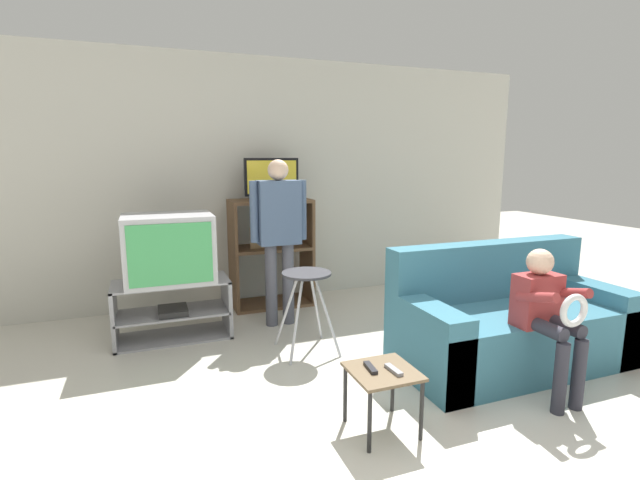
{
  "coord_description": "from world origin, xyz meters",
  "views": [
    {
      "loc": [
        -1.25,
        -1.67,
        1.56
      ],
      "look_at": [
        0.06,
        1.79,
        0.9
      ],
      "focal_mm": 26.0,
      "sensor_mm": 36.0,
      "label": 1
    }
  ],
  "objects_px": {
    "television_flat": "(272,180)",
    "snack_table": "(383,379)",
    "tv_stand": "(173,310)",
    "folding_stool": "(307,285)",
    "remote_control_black": "(371,368)",
    "remote_control_white": "(394,370)",
    "media_shelf": "(271,252)",
    "person_standing_adult": "(279,227)",
    "person_seated_child": "(547,310)",
    "couch": "(508,324)",
    "television_main": "(169,248)"
  },
  "relations": [
    {
      "from": "television_flat",
      "to": "snack_table",
      "type": "xyz_separation_m",
      "value": [
        -0.02,
        -2.48,
        -1.01
      ]
    },
    {
      "from": "tv_stand",
      "to": "folding_stool",
      "type": "xyz_separation_m",
      "value": [
        1.0,
        -0.67,
        0.3
      ]
    },
    {
      "from": "remote_control_black",
      "to": "remote_control_white",
      "type": "relative_size",
      "value": 1.0
    },
    {
      "from": "folding_stool",
      "to": "snack_table",
      "type": "relative_size",
      "value": 1.79
    },
    {
      "from": "tv_stand",
      "to": "media_shelf",
      "type": "xyz_separation_m",
      "value": [
        1.04,
        0.6,
        0.33
      ]
    },
    {
      "from": "person_standing_adult",
      "to": "person_seated_child",
      "type": "bearing_deg",
      "value": -56.6
    },
    {
      "from": "couch",
      "to": "person_standing_adult",
      "type": "distance_m",
      "value": 2.09
    },
    {
      "from": "television_main",
      "to": "television_flat",
      "type": "xyz_separation_m",
      "value": [
        1.06,
        0.58,
        0.53
      ]
    },
    {
      "from": "remote_control_black",
      "to": "couch",
      "type": "xyz_separation_m",
      "value": [
        1.39,
        0.43,
        -0.07
      ]
    },
    {
      "from": "television_main",
      "to": "folding_stool",
      "type": "height_order",
      "value": "television_main"
    },
    {
      "from": "remote_control_black",
      "to": "person_standing_adult",
      "type": "bearing_deg",
      "value": 96.43
    },
    {
      "from": "television_flat",
      "to": "person_seated_child",
      "type": "bearing_deg",
      "value": -65.01
    },
    {
      "from": "television_main",
      "to": "person_standing_adult",
      "type": "relative_size",
      "value": 0.47
    },
    {
      "from": "television_flat",
      "to": "couch",
      "type": "bearing_deg",
      "value": -57.04
    },
    {
      "from": "media_shelf",
      "to": "television_flat",
      "type": "height_order",
      "value": "television_flat"
    },
    {
      "from": "television_flat",
      "to": "tv_stand",
      "type": "bearing_deg",
      "value": -151.0
    },
    {
      "from": "remote_control_white",
      "to": "tv_stand",
      "type": "bearing_deg",
      "value": 116.16
    },
    {
      "from": "person_standing_adult",
      "to": "person_seated_child",
      "type": "xyz_separation_m",
      "value": [
        1.25,
        -1.9,
        -0.34
      ]
    },
    {
      "from": "tv_stand",
      "to": "remote_control_black",
      "type": "distance_m",
      "value": 2.1
    },
    {
      "from": "television_main",
      "to": "couch",
      "type": "xyz_separation_m",
      "value": [
        2.37,
        -1.43,
        -0.49
      ]
    },
    {
      "from": "television_flat",
      "to": "remote_control_black",
      "type": "distance_m",
      "value": 2.62
    },
    {
      "from": "folding_stool",
      "to": "tv_stand",
      "type": "bearing_deg",
      "value": 146.19
    },
    {
      "from": "person_standing_adult",
      "to": "person_seated_child",
      "type": "height_order",
      "value": "person_standing_adult"
    },
    {
      "from": "media_shelf",
      "to": "television_flat",
      "type": "bearing_deg",
      "value": -36.07
    },
    {
      "from": "television_main",
      "to": "remote_control_black",
      "type": "distance_m",
      "value": 2.14
    },
    {
      "from": "television_flat",
      "to": "remote_control_white",
      "type": "distance_m",
      "value": 2.69
    },
    {
      "from": "television_flat",
      "to": "remote_control_white",
      "type": "relative_size",
      "value": 3.93
    },
    {
      "from": "television_main",
      "to": "snack_table",
      "type": "relative_size",
      "value": 1.96
    },
    {
      "from": "folding_stool",
      "to": "person_standing_adult",
      "type": "bearing_deg",
      "value": 92.87
    },
    {
      "from": "media_shelf",
      "to": "remote_control_black",
      "type": "relative_size",
      "value": 7.86
    },
    {
      "from": "media_shelf",
      "to": "person_standing_adult",
      "type": "relative_size",
      "value": 0.73
    },
    {
      "from": "television_main",
      "to": "remote_control_black",
      "type": "xyz_separation_m",
      "value": [
        0.98,
        -1.86,
        -0.42
      ]
    },
    {
      "from": "remote_control_black",
      "to": "person_seated_child",
      "type": "bearing_deg",
      "value": 4.12
    },
    {
      "from": "person_standing_adult",
      "to": "remote_control_white",
      "type": "bearing_deg",
      "value": -86.47
    },
    {
      "from": "television_main",
      "to": "remote_control_black",
      "type": "bearing_deg",
      "value": -62.27
    },
    {
      "from": "tv_stand",
      "to": "person_standing_adult",
      "type": "relative_size",
      "value": 0.63
    },
    {
      "from": "folding_stool",
      "to": "snack_table",
      "type": "distance_m",
      "value": 1.24
    },
    {
      "from": "media_shelf",
      "to": "remote_control_black",
      "type": "distance_m",
      "value": 2.47
    },
    {
      "from": "remote_control_black",
      "to": "couch",
      "type": "relative_size",
      "value": 0.08
    },
    {
      "from": "couch",
      "to": "person_seated_child",
      "type": "relative_size",
      "value": 1.79
    },
    {
      "from": "remote_control_white",
      "to": "person_seated_child",
      "type": "distance_m",
      "value": 1.15
    },
    {
      "from": "television_main",
      "to": "television_flat",
      "type": "distance_m",
      "value": 1.32
    },
    {
      "from": "remote_control_white",
      "to": "person_standing_adult",
      "type": "xyz_separation_m",
      "value": [
        -0.12,
        1.93,
        0.55
      ]
    },
    {
      "from": "snack_table",
      "to": "person_seated_child",
      "type": "distance_m",
      "value": 1.21
    },
    {
      "from": "remote_control_black",
      "to": "person_seated_child",
      "type": "height_order",
      "value": "person_seated_child"
    },
    {
      "from": "tv_stand",
      "to": "media_shelf",
      "type": "height_order",
      "value": "media_shelf"
    },
    {
      "from": "snack_table",
      "to": "remote_control_black",
      "type": "height_order",
      "value": "remote_control_black"
    },
    {
      "from": "television_flat",
      "to": "remote_control_black",
      "type": "bearing_deg",
      "value": -92.0
    },
    {
      "from": "remote_control_black",
      "to": "snack_table",
      "type": "bearing_deg",
      "value": -21.43
    },
    {
      "from": "snack_table",
      "to": "couch",
      "type": "relative_size",
      "value": 0.21
    }
  ]
}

